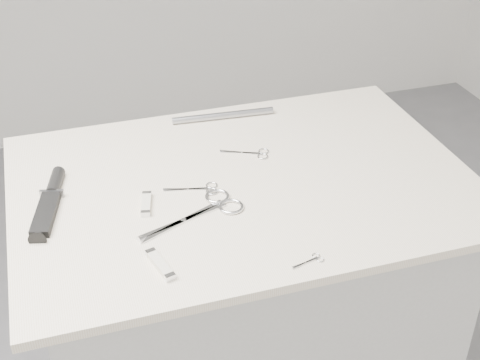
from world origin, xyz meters
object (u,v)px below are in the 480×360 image
object	(u,v)px
embroidery_scissors_a	(201,189)
pocket_knife_b	(160,264)
pocket_knife_a	(146,204)
metal_rail	(223,115)
plinth	(243,333)
sheathed_knife	(50,199)
tiny_scissors	(311,260)
large_shears	(210,208)
embroidery_scissors_b	(253,153)

from	to	relation	value
embroidery_scissors_a	pocket_knife_b	world-z (taller)	pocket_knife_b
pocket_knife_a	metal_rail	world-z (taller)	metal_rail
plinth	sheathed_knife	bearing A→B (deg)	174.75
pocket_knife_b	embroidery_scissors_a	bearing A→B (deg)	-45.33
tiny_scissors	sheathed_knife	size ratio (longest dim) A/B	0.28
plinth	tiny_scissors	distance (m)	0.56
tiny_scissors	metal_rail	distance (m)	0.59
plinth	tiny_scissors	xyz separation A→B (m)	(0.04, -0.30, 0.47)
pocket_knife_a	pocket_knife_b	world-z (taller)	pocket_knife_b
sheathed_knife	large_shears	bearing A→B (deg)	-97.82
large_shears	plinth	bearing A→B (deg)	19.51
embroidery_scissors_b	sheathed_knife	world-z (taller)	sheathed_knife
tiny_scissors	sheathed_knife	distance (m)	0.56
sheathed_knife	pocket_knife_a	world-z (taller)	sheathed_knife
plinth	large_shears	world-z (taller)	large_shears
tiny_scissors	embroidery_scissors_a	bearing A→B (deg)	100.64
embroidery_scissors_a	sheathed_knife	xyz separation A→B (m)	(-0.31, 0.05, 0.01)
metal_rail	plinth	bearing A→B (deg)	-97.36
metal_rail	pocket_knife_a	bearing A→B (deg)	-128.67
plinth	embroidery_scissors_b	bearing A→B (deg)	60.62
pocket_knife_a	plinth	bearing A→B (deg)	-67.59
large_shears	tiny_scissors	bearing A→B (deg)	-79.07
plinth	tiny_scissors	size ratio (longest dim) A/B	13.59
tiny_scissors	metal_rail	world-z (taller)	metal_rail
metal_rail	tiny_scissors	bearing A→B (deg)	-90.19
tiny_scissors	pocket_knife_a	world-z (taller)	pocket_knife_a
embroidery_scissors_a	metal_rail	bearing A→B (deg)	79.53
tiny_scissors	pocket_knife_b	xyz separation A→B (m)	(-0.27, 0.07, 0.00)
embroidery_scissors_b	tiny_scissors	world-z (taller)	same
sheathed_knife	metal_rail	size ratio (longest dim) A/B	0.89
pocket_knife_b	large_shears	bearing A→B (deg)	-56.52
tiny_scissors	metal_rail	bearing A→B (deg)	75.70
pocket_knife_b	metal_rail	xyz separation A→B (m)	(0.27, 0.52, 0.00)
large_shears	embroidery_scissors_b	world-z (taller)	large_shears
plinth	tiny_scissors	world-z (taller)	tiny_scissors
embroidery_scissors_a	tiny_scissors	bearing A→B (deg)	-51.21
pocket_knife_a	metal_rail	size ratio (longest dim) A/B	0.31
large_shears	sheathed_knife	distance (m)	0.33
plinth	large_shears	bearing A→B (deg)	-139.18
embroidery_scissors_b	sheathed_knife	distance (m)	0.47
embroidery_scissors_a	pocket_knife_a	world-z (taller)	pocket_knife_a
plinth	pocket_knife_b	size ratio (longest dim) A/B	9.61
sheathed_knife	metal_rail	xyz separation A→B (m)	(0.45, 0.25, 0.00)
plinth	sheathed_knife	world-z (taller)	sheathed_knife
embroidery_scissors_b	sheathed_knife	size ratio (longest dim) A/B	0.48
large_shears	pocket_knife_a	size ratio (longest dim) A/B	2.86
sheathed_knife	embroidery_scissors_b	bearing A→B (deg)	-68.62
sheathed_knife	pocket_knife_a	xyz separation A→B (m)	(0.19, -0.07, -0.00)
embroidery_scissors_a	plinth	bearing A→B (deg)	19.70
tiny_scissors	embroidery_scissors_b	bearing A→B (deg)	73.03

